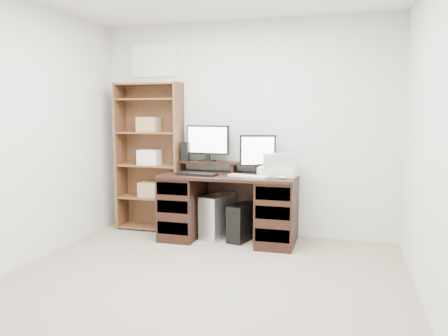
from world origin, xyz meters
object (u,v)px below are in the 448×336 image
at_px(monitor_small, 258,153).
at_px(tower_black, 242,222).
at_px(bookshelf, 150,156).
at_px(desk, 229,206).
at_px(printer, 279,171).
at_px(monitor_wide, 208,141).
at_px(tower_silver, 218,216).

distance_m(monitor_small, tower_black, 0.80).
bearing_deg(bookshelf, desk, -11.37).
height_order(printer, tower_black, printer).
xyz_separation_m(monitor_wide, bookshelf, (-0.74, -0.01, -0.19)).
height_order(monitor_wide, monitor_small, monitor_wide).
xyz_separation_m(printer, tower_black, (-0.40, -0.04, -0.59)).
height_order(desk, bookshelf, bookshelf).
height_order(monitor_wide, printer, monitor_wide).
bearing_deg(monitor_small, tower_silver, 169.72).
bearing_deg(monitor_wide, printer, -4.47).
xyz_separation_m(printer, bookshelf, (-1.61, 0.16, 0.12)).
distance_m(monitor_small, bookshelf, 1.36).
bearing_deg(tower_silver, bookshelf, -173.37).
xyz_separation_m(desk, monitor_small, (0.30, 0.12, 0.60)).
xyz_separation_m(monitor_wide, tower_black, (0.47, -0.20, -0.90)).
xyz_separation_m(desk, bookshelf, (-1.06, 0.21, 0.53)).
relative_size(monitor_small, printer, 1.09).
distance_m(monitor_small, printer, 0.32).
bearing_deg(bookshelf, monitor_small, -4.10).
relative_size(desk, printer, 3.70).
relative_size(tower_black, bookshelf, 0.25).
bearing_deg(desk, tower_black, 8.22).
bearing_deg(bookshelf, printer, -5.51).
bearing_deg(monitor_wide, tower_silver, -35.29).
bearing_deg(tower_black, monitor_wide, 172.77).
bearing_deg(desk, monitor_small, 21.00).
bearing_deg(tower_black, desk, -156.23).
height_order(desk, tower_black, desk).
relative_size(monitor_wide, bookshelf, 0.30).
bearing_deg(monitor_wide, tower_black, -16.82).
bearing_deg(desk, monitor_wide, 145.76).
relative_size(desk, monitor_wide, 2.81).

